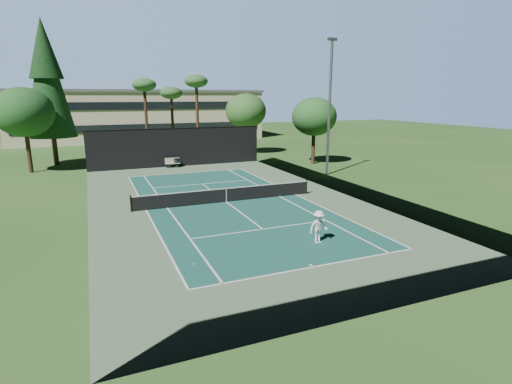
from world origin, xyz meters
The scene contains 22 objects.
ground centered at (0.00, 0.00, 0.00)m, with size 160.00×160.00×0.00m, color #2D5720.
apron_slab centered at (0.00, 0.00, 0.01)m, with size 18.00×32.00×0.01m, color #587652.
court_surface centered at (0.00, 0.00, 0.01)m, with size 10.97×23.77×0.01m, color #1A564A.
court_lines centered at (0.00, 0.00, 0.02)m, with size 11.07×23.87×0.01m.
tennis_net centered at (0.00, 0.00, 0.56)m, with size 12.90×0.10×1.10m.
fence centered at (0.00, 0.06, 2.01)m, with size 18.04×32.05×4.03m.
player centered at (1.77, -9.36, 0.84)m, with size 1.09×0.62×1.68m, color white.
tennis_ball_a centered at (-4.72, -9.64, 0.03)m, with size 0.07×0.07×0.07m, color #E9F537.
tennis_ball_b centered at (-1.26, 1.38, 0.03)m, with size 0.06×0.06×0.06m, color yellow.
tennis_ball_c centered at (3.59, 3.88, 0.04)m, with size 0.07×0.07×0.07m, color #D7E734.
tennis_ball_d centered at (-6.95, 4.11, 0.03)m, with size 0.07×0.07×0.07m, color #D7F136.
park_bench centered at (-0.75, 15.46, 0.55)m, with size 1.50×0.45×1.02m.
trash_bin centered at (-0.32, 15.51, 0.48)m, with size 0.56×0.56×0.95m.
pine_tree centered at (-12.00, 22.00, 9.55)m, with size 4.80×4.80×15.00m.
palm_a centered at (-2.00, 24.00, 8.19)m, with size 2.80×2.80×9.32m.
palm_b centered at (1.50, 26.00, 7.36)m, with size 2.80×2.80×8.42m.
palm_c centered at (4.00, 23.00, 8.60)m, with size 2.80×2.80×9.77m.
decid_tree_a centered at (10.00, 22.00, 5.42)m, with size 5.12×5.12×7.62m.
decid_tree_b centered at (14.00, 12.00, 5.08)m, with size 4.80×4.80×7.14m.
decid_tree_c centered at (-14.00, 18.00, 5.76)m, with size 5.44×5.44×8.09m.
campus_building centered at (0.00, 45.98, 4.21)m, with size 40.50×12.50×8.30m.
light_pole centered at (12.00, 6.00, 6.46)m, with size 0.90×0.25×12.22m.
Camera 1 is at (-8.44, -25.73, 7.20)m, focal length 28.00 mm.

